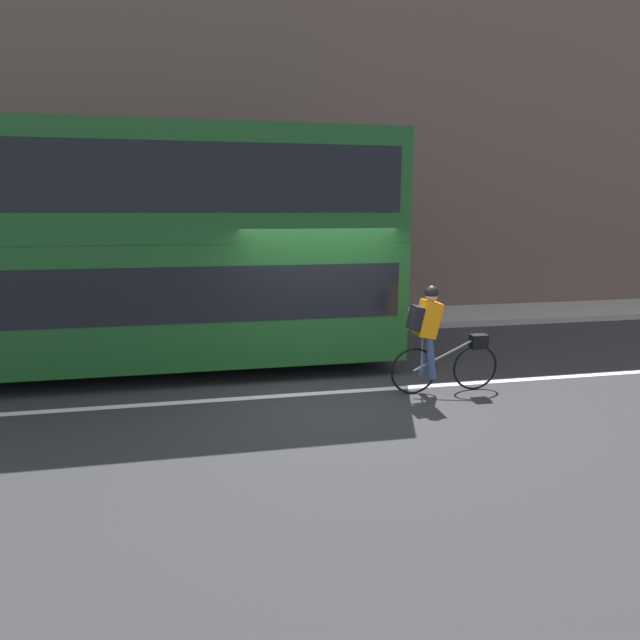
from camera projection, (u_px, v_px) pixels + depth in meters
ground_plane at (325, 389)px, 7.92m from camera, size 80.00×80.00×0.00m
road_center_line at (327, 393)px, 7.75m from camera, size 50.00×0.14×0.01m
sidewalk_curb at (289, 322)px, 12.33m from camera, size 60.00×2.01×0.15m
building_facade at (280, 122)px, 12.40m from camera, size 60.00×0.30×9.86m
bus at (113, 243)px, 8.38m from camera, size 9.63×2.48×4.06m
cyclist_on_bike at (436, 336)px, 7.58m from camera, size 1.75×0.32×1.69m
trash_bin at (288, 303)px, 12.12m from camera, size 0.50×0.50×0.86m
street_sign_post at (103, 268)px, 11.16m from camera, size 0.36×0.09×2.46m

